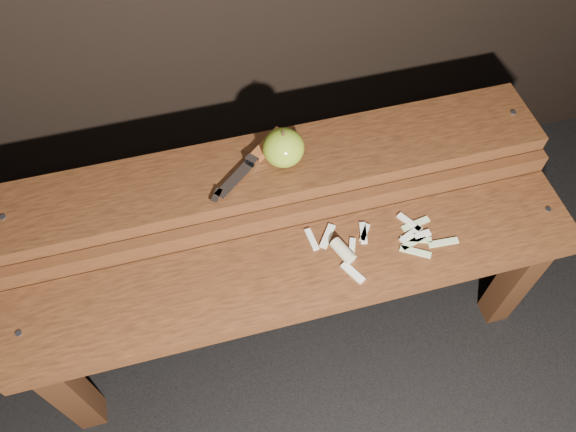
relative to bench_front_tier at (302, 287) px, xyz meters
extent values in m
plane|color=black|center=(0.00, 0.06, -0.35)|extent=(60.00, 60.00, 0.00)
cube|color=#371C0D|center=(-0.54, -0.04, -0.16)|extent=(0.06, 0.06, 0.38)
cube|color=#371C0D|center=(0.54, -0.04, -0.16)|extent=(0.06, 0.06, 0.38)
cube|color=#482511|center=(0.00, 0.01, 0.05)|extent=(1.20, 0.20, 0.04)
cylinder|color=slate|center=(-0.56, 0.01, 0.07)|extent=(0.01, 0.01, 0.00)
cylinder|color=slate|center=(0.56, 0.01, 0.07)|extent=(0.01, 0.01, 0.00)
cube|color=#371C0D|center=(-0.54, 0.26, -0.12)|extent=(0.06, 0.06, 0.46)
cube|color=#371C0D|center=(0.54, 0.26, -0.12)|extent=(0.06, 0.06, 0.46)
cube|color=#482511|center=(0.00, 0.13, 0.09)|extent=(1.20, 0.02, 0.05)
cube|color=#482511|center=(0.00, 0.23, 0.13)|extent=(1.20, 0.18, 0.04)
cylinder|color=slate|center=(-0.56, 0.23, 0.15)|extent=(0.01, 0.01, 0.00)
cylinder|color=slate|center=(0.56, 0.23, 0.15)|extent=(0.01, 0.01, 0.00)
ellipsoid|color=olive|center=(0.02, 0.23, 0.19)|extent=(0.09, 0.09, 0.08)
cylinder|color=#382314|center=(0.02, 0.23, 0.23)|extent=(0.01, 0.01, 0.01)
cube|color=brown|center=(-0.01, 0.27, 0.16)|extent=(0.09, 0.08, 0.02)
cube|color=silver|center=(-0.05, 0.24, 0.16)|extent=(0.03, 0.03, 0.02)
cube|color=silver|center=(-0.09, 0.20, 0.16)|extent=(0.10, 0.09, 0.00)
cube|color=silver|center=(-0.14, 0.17, 0.16)|extent=(0.03, 0.04, 0.00)
cube|color=beige|center=(0.25, 0.06, 0.07)|extent=(0.04, 0.06, 0.01)
cube|color=beige|center=(0.15, 0.06, 0.07)|extent=(0.03, 0.04, 0.01)
cube|color=beige|center=(0.25, 0.03, 0.07)|extent=(0.06, 0.04, 0.01)
cube|color=beige|center=(0.12, 0.03, 0.07)|extent=(0.02, 0.04, 0.01)
cube|color=beige|center=(0.27, 0.02, 0.07)|extent=(0.04, 0.02, 0.01)
cube|color=beige|center=(0.15, 0.06, 0.07)|extent=(0.03, 0.05, 0.01)
cube|color=beige|center=(0.07, 0.07, 0.07)|extent=(0.05, 0.06, 0.01)
cube|color=beige|center=(0.04, 0.07, 0.07)|extent=(0.02, 0.05, 0.01)
cube|color=beige|center=(0.10, -0.03, 0.07)|extent=(0.04, 0.06, 0.01)
cylinder|color=#C9BB8C|center=(0.09, 0.02, 0.08)|extent=(0.04, 0.06, 0.03)
cube|color=#BCC988|center=(0.24, -0.01, 0.07)|extent=(0.06, 0.05, 0.00)
cube|color=#BCC988|center=(0.25, 0.01, 0.07)|extent=(0.07, 0.03, 0.00)
cube|color=#BCC988|center=(0.26, 0.05, 0.07)|extent=(0.07, 0.03, 0.00)
cube|color=#BCC988|center=(0.25, 0.01, 0.07)|extent=(0.07, 0.03, 0.00)
cube|color=#BCC988|center=(0.30, -0.01, 0.07)|extent=(0.07, 0.02, 0.00)
camera|label=1|loc=(-0.17, -0.51, 1.08)|focal=35.00mm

